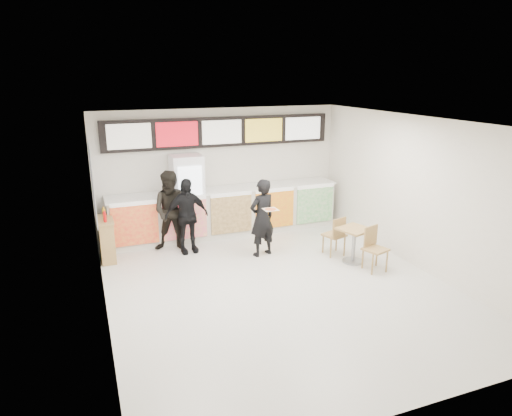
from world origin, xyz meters
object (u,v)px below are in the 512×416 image
customer_main (262,218)px  condiment_ledge (107,239)px  service_counter (227,211)px  drinks_fridge (188,198)px  customer_left (172,211)px  customer_mid (187,216)px  cafe_table (354,239)px

customer_main → condiment_ledge: bearing=-31.8°
service_counter → customer_main: size_ratio=3.32×
drinks_fridge → customer_main: 2.00m
customer_left → customer_mid: customer_left is taller
customer_left → condiment_ledge: size_ratio=1.69×
drinks_fridge → customer_left: 0.76m
service_counter → condiment_ledge: service_counter is taller
customer_left → cafe_table: size_ratio=1.16×
customer_main → customer_mid: bearing=-42.1°
cafe_table → customer_main: bearing=129.6°
service_counter → condiment_ledge: bearing=-167.8°
customer_left → service_counter: bearing=43.1°
customer_main → customer_mid: 1.64m
service_counter → customer_left: customer_left is taller
drinks_fridge → condiment_ledge: drinks_fridge is taller
service_counter → customer_main: customer_main is taller
drinks_fridge → cafe_table: drinks_fridge is taller
drinks_fridge → customer_left: bearing=-129.1°
customer_mid → cafe_table: 3.57m
service_counter → cafe_table: service_counter is taller
drinks_fridge → condiment_ledge: size_ratio=1.89×
customer_mid → cafe_table: bearing=-35.4°
customer_mid → condiment_ledge: 1.72m
drinks_fridge → cafe_table: bearing=-42.4°
service_counter → customer_mid: (-1.16, -0.80, 0.25)m
drinks_fridge → customer_mid: size_ratio=1.21×
condiment_ledge → customer_left: bearing=1.5°
condiment_ledge → drinks_fridge: bearing=18.3°
cafe_table → condiment_ledge: bearing=139.5°
customer_left → cafe_table: 3.92m
customer_left → customer_mid: (0.26, -0.23, -0.07)m
cafe_table → condiment_ledge: condiment_ledge is taller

